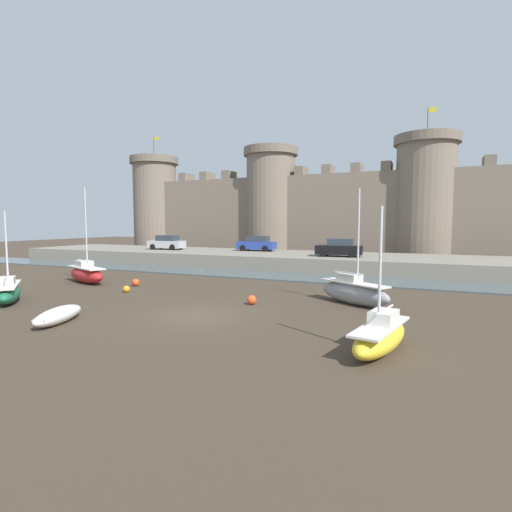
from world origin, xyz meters
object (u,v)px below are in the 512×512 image
car_quay_west (257,244)px  mooring_buoy_off_centre (126,289)px  mooring_buoy_near_channel (136,282)px  car_quay_centre_west (167,243)px  sailboat_midflat_right (86,273)px  sailboat_near_channel_left (354,291)px  sailboat_foreground_centre (380,336)px  sailboat_midflat_left (8,292)px  car_quay_centre_east (339,248)px  rowboat_midflat_centre (58,315)px  mooring_buoy_mid_mud (252,300)px

car_quay_west → mooring_buoy_off_centre: bearing=-90.5°
mooring_buoy_near_channel → car_quay_centre_west: bearing=119.6°
sailboat_midflat_right → sailboat_near_channel_left: 19.29m
sailboat_foreground_centre → sailboat_midflat_left: (-19.85, 0.52, 0.03)m
car_quay_centre_east → car_quay_centre_west: bearing=175.9°
sailboat_near_channel_left → car_quay_centre_east: size_ratio=1.47×
rowboat_midflat_centre → car_quay_centre_west: size_ratio=0.79×
mooring_buoy_off_centre → mooring_buoy_near_channel: (-1.16, 2.22, 0.04)m
rowboat_midflat_centre → mooring_buoy_off_centre: (-2.65, 7.22, -0.15)m
sailboat_midflat_right → rowboat_midflat_centre: bearing=-48.4°
sailboat_foreground_centre → sailboat_midflat_left: bearing=178.5°
car_quay_centre_west → mooring_buoy_near_channel: bearing=-60.4°
rowboat_midflat_centre → sailboat_near_channel_left: bearing=40.1°
mooring_buoy_off_centre → car_quay_centre_east: size_ratio=0.10×
car_quay_centre_west → sailboat_midflat_right: bearing=-74.1°
sailboat_midflat_left → sailboat_midflat_right: sailboat_midflat_right is taller
sailboat_midflat_right → sailboat_near_channel_left: bearing=0.4°
sailboat_midflat_right → car_quay_west: bearing=72.4°
sailboat_midflat_left → mooring_buoy_mid_mud: size_ratio=9.78×
mooring_buoy_mid_mud → car_quay_centre_west: 26.16m
sailboat_near_channel_left → mooring_buoy_near_channel: 14.93m
sailboat_midflat_left → mooring_buoy_off_centre: size_ratio=11.72×
sailboat_foreground_centre → sailboat_midflat_left: sailboat_midflat_left is taller
sailboat_near_channel_left → rowboat_midflat_centre: size_ratio=1.86×
mooring_buoy_mid_mud → car_quay_centre_west: bearing=136.2°
mooring_buoy_mid_mud → car_quay_centre_east: 16.79m
rowboat_midflat_centre → car_quay_centre_east: (7.26, 23.66, 1.74)m
sailboat_midflat_right → sailboat_near_channel_left: size_ratio=1.12×
rowboat_midflat_centre → mooring_buoy_off_centre: rowboat_midflat_centre is taller
sailboat_foreground_centre → mooring_buoy_mid_mud: bearing=143.5°
mooring_buoy_near_channel → car_quay_centre_east: bearing=52.1°
mooring_buoy_near_channel → car_quay_centre_east: 18.11m
sailboat_near_channel_left → car_quay_centre_west: size_ratio=1.47×
car_quay_centre_west → sailboat_midflat_left: bearing=-74.8°
mooring_buoy_off_centre → car_quay_centre_west: (-10.05, 17.86, 1.89)m
rowboat_midflat_centre → sailboat_midflat_left: bearing=161.5°
mooring_buoy_off_centre → car_quay_west: bearing=89.5°
mooring_buoy_off_centre → mooring_buoy_near_channel: bearing=117.6°
sailboat_foreground_centre → sailboat_near_channel_left: bearing=106.5°
sailboat_near_channel_left → mooring_buoy_mid_mud: sailboat_near_channel_left is taller
car_quay_centre_east → sailboat_near_channel_left: bearing=-74.9°
mooring_buoy_mid_mud → car_quay_centre_west: (-18.83, 18.07, 1.85)m
sailboat_foreground_centre → sailboat_near_channel_left: 8.04m
car_quay_centre_east → car_quay_west: bearing=159.7°
sailboat_midflat_right → sailboat_midflat_left: bearing=-76.3°
mooring_buoy_off_centre → car_quay_west: size_ratio=0.10×
sailboat_foreground_centre → car_quay_west: sailboat_foreground_centre is taller
sailboat_midflat_right → car_quay_west: 18.97m
car_quay_centre_west → sailboat_foreground_centre: bearing=-41.9°
mooring_buoy_mid_mud → car_quay_centre_west: car_quay_centre_west is taller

